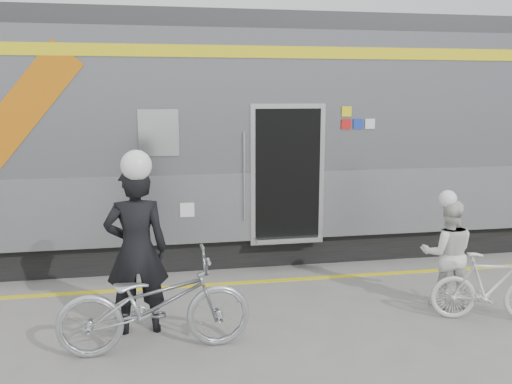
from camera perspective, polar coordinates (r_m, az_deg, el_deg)
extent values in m
plane|color=slate|center=(6.34, -0.54, -16.23)|extent=(90.00, 90.00, 0.00)
cube|color=black|center=(10.12, -11.05, -4.62)|extent=(24.00, 2.70, 0.50)
cube|color=#9EA0A5|center=(9.95, -11.21, -0.17)|extent=(24.00, 3.00, 1.10)
cube|color=slate|center=(9.79, -11.55, 9.37)|extent=(24.00, 3.00, 2.20)
cube|color=#38383A|center=(9.85, -11.82, 16.66)|extent=(24.00, 2.64, 0.30)
cube|color=yellow|center=(8.30, -11.92, 14.40)|extent=(24.00, 0.02, 0.18)
cube|color=#C1640B|center=(8.51, -23.98, 7.22)|extent=(1.96, 0.01, 2.19)
cube|color=black|center=(8.29, -10.22, 6.16)|extent=(0.55, 0.02, 0.65)
cube|color=black|center=(8.82, 3.03, 1.97)|extent=(1.05, 0.45, 2.10)
cube|color=silver|center=(8.61, 3.35, 1.77)|extent=(1.20, 0.02, 2.25)
cylinder|color=silver|center=(8.46, -1.23, 1.62)|extent=(0.04, 0.04, 1.40)
cube|color=silver|center=(8.79, 3.34, -4.92)|extent=(1.05, 0.25, 0.06)
cube|color=yellow|center=(8.79, 9.52, 8.37)|extent=(0.16, 0.01, 0.16)
cube|color=red|center=(8.80, 9.48, 7.07)|extent=(0.16, 0.01, 0.16)
cube|color=#1A34A9|center=(8.87, 10.70, 7.05)|extent=(0.16, 0.01, 0.16)
cube|color=silver|center=(8.95, 11.91, 7.04)|extent=(0.16, 0.01, 0.16)
cube|color=silver|center=(8.47, -7.26, -1.89)|extent=(0.22, 0.01, 0.22)
cube|color=yellow|center=(8.29, -3.12, -9.61)|extent=(24.00, 0.12, 0.01)
imported|color=black|center=(6.57, -12.47, -6.04)|extent=(0.75, 0.51, 2.02)
imported|color=#A2A5AA|center=(6.19, -10.58, -11.44)|extent=(2.14, 0.81, 1.11)
imported|color=silver|center=(7.70, 19.50, -6.14)|extent=(0.83, 0.73, 1.45)
imported|color=beige|center=(7.50, 23.48, -9.16)|extent=(1.52, 0.81, 0.88)
sphere|color=white|center=(6.34, -12.89, 4.28)|extent=(0.35, 0.35, 0.35)
sphere|color=white|center=(7.52, 19.89, 0.03)|extent=(0.23, 0.23, 0.23)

